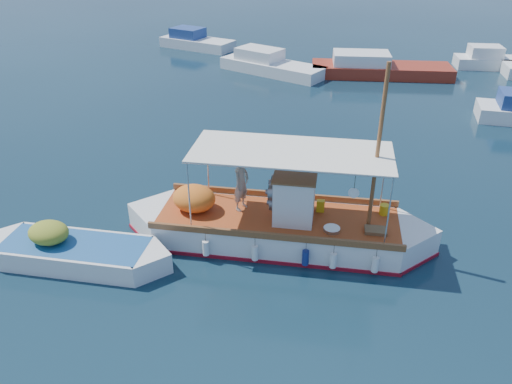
% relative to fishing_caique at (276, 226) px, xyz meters
% --- Properties ---
extents(ground, '(160.00, 160.00, 0.00)m').
position_rel_fishing_caique_xyz_m(ground, '(0.70, -0.13, -0.57)').
color(ground, black).
rests_on(ground, ground).
extents(fishing_caique, '(10.40, 4.41, 6.48)m').
position_rel_fishing_caique_xyz_m(fishing_caique, '(0.00, 0.00, 0.00)').
color(fishing_caique, white).
rests_on(fishing_caique, ground).
extents(dinghy, '(6.33, 2.68, 1.57)m').
position_rel_fishing_caique_xyz_m(dinghy, '(-5.59, -3.51, -0.24)').
color(dinghy, white).
rests_on(dinghy, ground).
extents(bg_boat_nw, '(8.08, 4.30, 1.80)m').
position_rel_fishing_caique_xyz_m(bg_boat_nw, '(-7.43, 19.84, -0.08)').
color(bg_boat_nw, silver).
rests_on(bg_boat_nw, ground).
extents(bg_boat_n, '(9.94, 5.28, 1.80)m').
position_rel_fishing_caique_xyz_m(bg_boat_n, '(-0.21, 21.78, -0.08)').
color(bg_boat_n, maroon).
rests_on(bg_boat_n, ground).
extents(bg_boat_far_w, '(6.63, 3.23, 1.80)m').
position_rel_fishing_caique_xyz_m(bg_boat_far_w, '(-15.94, 24.77, -0.08)').
color(bg_boat_far_w, silver).
rests_on(bg_boat_far_w, ground).
extents(bg_boat_far_n, '(5.89, 3.31, 1.80)m').
position_rel_fishing_caique_xyz_m(bg_boat_far_n, '(7.38, 26.97, -0.08)').
color(bg_boat_far_n, silver).
rests_on(bg_boat_far_n, ground).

